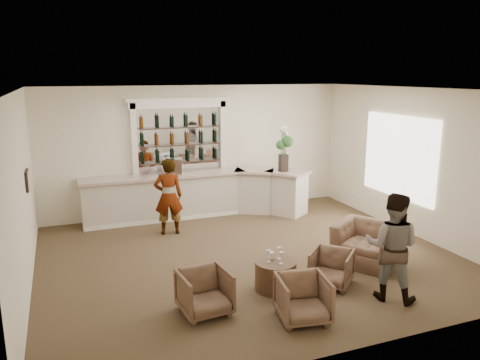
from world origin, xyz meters
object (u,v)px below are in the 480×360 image
guest (392,247)px  armchair_right (331,268)px  armchair_left (205,292)px  armchair_center (303,299)px  armchair_far (368,244)px  espresso_machine (173,167)px  bar_counter (198,195)px  cocktail_table (275,275)px  sommelier (168,196)px  flower_vase (284,146)px

guest → armchair_right: size_ratio=2.57×
armchair_left → armchair_center: armchair_left is taller
armchair_far → espresso_machine: 5.13m
bar_counter → cocktail_table: bar_counter is taller
bar_counter → sommelier: sommelier is taller
guest → armchair_left: (-2.95, 0.62, -0.55)m
armchair_left → bar_counter: bearing=69.7°
sommelier → armchair_center: (0.98, -4.52, -0.54)m
guest → espresso_machine: size_ratio=3.98×
armchair_center → bar_counter: bearing=99.9°
armchair_far → armchair_center: bearing=-90.7°
bar_counter → armchair_right: size_ratio=8.28×
bar_counter → flower_vase: 2.50m
armchair_far → flower_vase: 3.81m
sommelier → armchair_center: sommelier is taller
espresso_machine → armchair_right: bearing=-53.9°
armchair_center → espresso_machine: bearing=106.1°
guest → armchair_far: (0.55, 1.32, -0.50)m
guest → flower_vase: size_ratio=1.53×
cocktail_table → armchair_far: armchair_far is taller
armchair_center → armchair_right: (1.03, 0.87, -0.03)m
armchair_left → espresso_machine: 5.04m
guest → armchair_far: size_ratio=1.48×
cocktail_table → armchair_far: 2.18m
armchair_left → armchair_far: (3.50, 0.70, 0.05)m
cocktail_table → armchair_center: 1.08m
bar_counter → cocktail_table: size_ratio=8.12×
sommelier → armchair_left: size_ratio=2.34×
sommelier → flower_vase: size_ratio=1.52×
armchair_far → flower_vase: (-0.09, 3.54, 1.40)m
sommelier → armchair_right: bearing=125.5°
armchair_left → armchair_center: (1.30, -0.73, -0.00)m
cocktail_table → armchair_far: bearing=9.5°
sommelier → guest: bearing=127.5°
guest → armchair_left: guest is taller
espresso_machine → flower_vase: 2.83m
bar_counter → armchair_center: bearing=-90.1°
bar_counter → armchair_left: (-1.31, -4.83, -0.23)m
guest → sommelier: bearing=-13.4°
flower_vase → sommelier: bearing=-171.8°
armchair_left → flower_vase: (3.41, 4.24, 1.45)m
bar_counter → armchair_far: bar_counter is taller
cocktail_table → armchair_center: (-0.06, -1.07, 0.09)m
armchair_center → flower_vase: 5.59m
cocktail_table → armchair_right: (0.97, -0.21, 0.06)m
bar_counter → armchair_far: (2.19, -4.13, -0.19)m
armchair_left → flower_vase: bearing=46.0°
bar_counter → guest: 5.69m
armchair_left → cocktail_table: bearing=9.1°
armchair_right → armchair_far: armchair_far is taller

